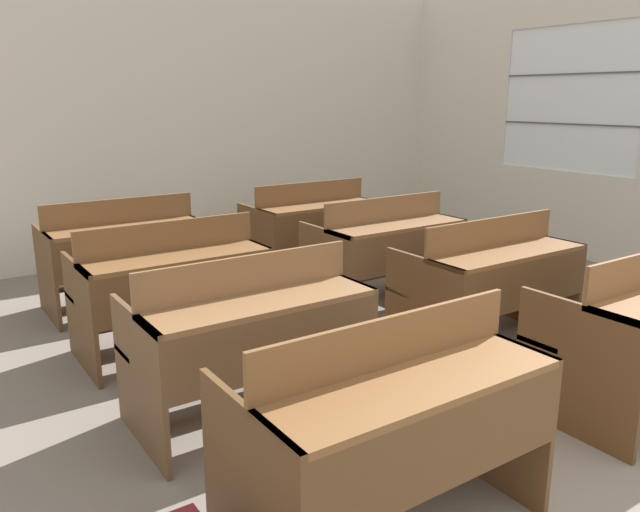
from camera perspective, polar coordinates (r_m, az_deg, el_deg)
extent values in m
cube|color=beige|center=(7.05, -13.50, 12.03)|extent=(7.27, 0.06, 2.97)
cube|color=beige|center=(7.15, 25.74, 2.79)|extent=(0.06, 6.11, 0.93)
cube|color=beige|center=(8.43, 12.82, 13.84)|extent=(0.06, 1.50, 1.54)
cube|color=white|center=(7.42, 21.98, 13.16)|extent=(0.02, 1.68, 1.54)
cube|color=#4C4C51|center=(7.41, 21.71, 11.16)|extent=(0.02, 1.68, 0.02)
cube|color=#4C4C51|center=(7.41, 22.10, 15.18)|extent=(0.02, 1.68, 0.02)
cube|color=#53361D|center=(2.35, -6.48, -21.20)|extent=(0.03, 0.72, 0.72)
cube|color=#53361D|center=(3.01, 14.84, -13.14)|extent=(0.03, 0.72, 0.72)
cube|color=brown|center=(2.35, 8.89, -11.60)|extent=(1.23, 0.35, 0.03)
cube|color=#53361D|center=(2.33, 11.58, -16.90)|extent=(1.18, 0.02, 0.32)
cube|color=brown|center=(2.41, 6.32, -7.77)|extent=(1.23, 0.02, 0.20)
cube|color=brown|center=(2.75, 2.63, -13.71)|extent=(1.23, 0.26, 0.03)
cube|color=#53361D|center=(2.89, 2.57, -18.49)|extent=(1.18, 0.04, 0.04)
cube|color=#53371E|center=(3.51, 22.26, -9.65)|extent=(0.03, 0.72, 0.72)
cube|color=brown|center=(4.08, 24.46, -5.49)|extent=(1.23, 0.26, 0.03)
cube|color=#53371E|center=(4.17, 24.07, -9.03)|extent=(1.18, 0.04, 0.04)
cube|color=brown|center=(3.27, -16.18, -10.93)|extent=(0.03, 0.72, 0.72)
cube|color=brown|center=(3.76, 1.59, -6.91)|extent=(0.03, 0.72, 0.72)
cube|color=brown|center=(3.19, -5.25, -4.32)|extent=(1.23, 0.35, 0.03)
cube|color=brown|center=(3.12, -3.70, -8.21)|extent=(1.18, 0.02, 0.32)
cube|color=brown|center=(3.30, -6.68, -1.65)|extent=(1.23, 0.02, 0.20)
cube|color=brown|center=(3.64, -8.34, -6.66)|extent=(1.23, 0.26, 0.03)
cube|color=brown|center=(3.74, -8.18, -10.57)|extent=(1.18, 0.04, 0.04)
cube|color=#54371E|center=(4.16, 9.31, -4.98)|extent=(0.03, 0.72, 0.72)
cube|color=#54371E|center=(5.03, 19.37, -2.21)|extent=(0.03, 0.72, 0.72)
cube|color=brown|center=(4.37, 16.92, 0.23)|extent=(1.23, 0.35, 0.03)
cube|color=#54371E|center=(4.32, 18.44, -2.49)|extent=(1.18, 0.02, 0.32)
cube|color=brown|center=(4.45, 15.40, 2.10)|extent=(1.23, 0.02, 0.20)
cube|color=brown|center=(4.70, 12.79, -1.99)|extent=(1.23, 0.26, 0.03)
cube|color=#54371E|center=(4.79, 12.61, -5.13)|extent=(1.18, 0.04, 0.04)
cube|color=#54371F|center=(4.28, -21.03, -5.21)|extent=(0.03, 0.72, 0.72)
cube|color=#54371F|center=(4.67, -6.56, -2.73)|extent=(0.03, 0.72, 0.72)
cube|color=brown|center=(4.18, -12.83, -0.14)|extent=(1.23, 0.35, 0.03)
cube|color=#54371F|center=(4.08, -11.85, -3.03)|extent=(1.18, 0.02, 0.32)
cube|color=brown|center=(4.30, -13.73, 1.80)|extent=(1.23, 0.02, 0.20)
cube|color=brown|center=(4.63, -14.54, -2.37)|extent=(1.23, 0.26, 0.03)
cube|color=#54371F|center=(4.71, -14.33, -5.55)|extent=(1.18, 0.04, 0.04)
cube|color=brown|center=(4.98, 0.41, -1.53)|extent=(0.03, 0.72, 0.72)
cube|color=brown|center=(5.73, 10.39, 0.34)|extent=(0.03, 0.72, 0.72)
cube|color=brown|center=(5.12, 7.16, 2.75)|extent=(1.23, 0.35, 0.03)
cube|color=brown|center=(5.04, 8.33, 0.47)|extent=(1.18, 0.02, 0.32)
cube|color=brown|center=(5.22, 6.02, 4.30)|extent=(1.23, 0.02, 0.20)
cube|color=brown|center=(5.49, 4.24, 0.68)|extent=(1.23, 0.26, 0.03)
cube|color=brown|center=(5.56, 4.19, -2.06)|extent=(1.18, 0.04, 0.04)
cube|color=brown|center=(5.35, -23.71, -1.65)|extent=(0.03, 0.72, 0.72)
cube|color=brown|center=(5.67, -11.75, 0.13)|extent=(0.03, 0.72, 0.72)
cube|color=brown|center=(5.23, -17.25, 2.46)|extent=(1.23, 0.35, 0.03)
cube|color=brown|center=(5.12, -16.55, 0.22)|extent=(1.18, 0.02, 0.32)
cube|color=brown|center=(5.37, -17.86, 3.95)|extent=(1.23, 0.02, 0.20)
cube|color=brown|center=(5.68, -18.28, 0.44)|extent=(1.23, 0.26, 0.03)
cube|color=brown|center=(5.75, -18.07, -2.20)|extent=(1.18, 0.04, 0.04)
cube|color=brown|center=(5.93, -5.82, 0.97)|extent=(0.03, 0.72, 0.72)
cube|color=brown|center=(6.56, 3.47, 2.33)|extent=(0.03, 0.72, 0.72)
cube|color=brown|center=(6.01, 0.02, 4.57)|extent=(1.23, 0.35, 0.03)
cube|color=brown|center=(5.91, 0.91, 2.66)|extent=(1.18, 0.02, 0.32)
cube|color=brown|center=(6.12, -0.85, 5.86)|extent=(1.23, 0.02, 0.20)
cube|color=brown|center=(6.40, -2.06, 2.67)|extent=(1.23, 0.26, 0.03)
cube|color=brown|center=(6.46, -2.04, 0.30)|extent=(1.18, 0.04, 0.04)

